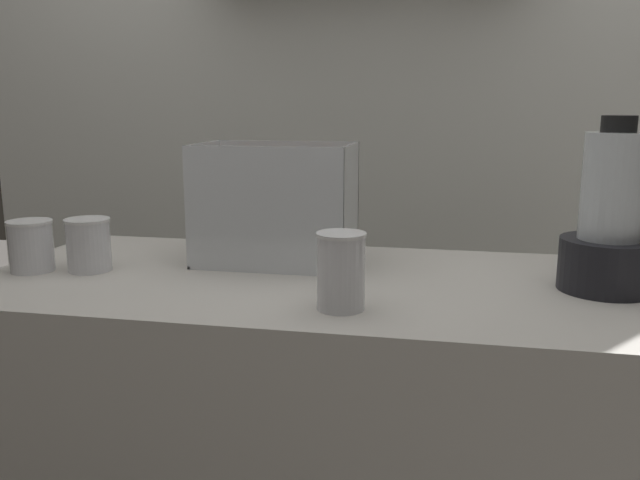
# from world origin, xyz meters

# --- Properties ---
(counter) EXTENTS (1.40, 0.64, 0.90)m
(counter) POSITION_xyz_m (0.00, 0.00, 0.45)
(counter) COLOR beige
(counter) RESTS_ON ground_plane
(back_wall_unit) EXTENTS (2.60, 0.24, 2.50)m
(back_wall_unit) POSITION_xyz_m (-0.00, 0.77, 1.27)
(back_wall_unit) COLOR silver
(back_wall_unit) RESTS_ON ground_plane
(carrot_display_bin) EXTENTS (0.34, 0.22, 0.27)m
(carrot_display_bin) POSITION_xyz_m (-0.12, 0.12, 0.98)
(carrot_display_bin) COLOR white
(carrot_display_bin) RESTS_ON counter
(blender_pitcher) EXTENTS (0.17, 0.17, 0.33)m
(blender_pitcher) POSITION_xyz_m (0.55, 0.02, 1.02)
(blender_pitcher) COLOR black
(blender_pitcher) RESTS_ON counter
(juice_cup_orange_far_left) EXTENTS (0.09, 0.09, 0.11)m
(juice_cup_orange_far_left) POSITION_xyz_m (-0.61, -0.06, 0.95)
(juice_cup_orange_far_left) COLOR white
(juice_cup_orange_far_left) RESTS_ON counter
(juice_cup_carrot_left) EXTENTS (0.09, 0.09, 0.11)m
(juice_cup_carrot_left) POSITION_xyz_m (-0.50, -0.03, 0.95)
(juice_cup_carrot_left) COLOR white
(juice_cup_carrot_left) RESTS_ON counter
(juice_cup_mango_middle) EXTENTS (0.09, 0.09, 0.14)m
(juice_cup_mango_middle) POSITION_xyz_m (0.08, -0.19, 0.96)
(juice_cup_mango_middle) COLOR white
(juice_cup_mango_middle) RESTS_ON counter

